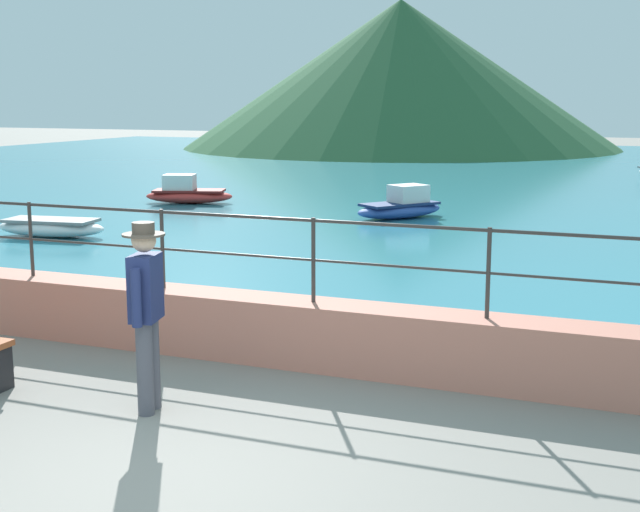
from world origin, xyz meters
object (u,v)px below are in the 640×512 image
person_walking (146,307)px  boat_6 (401,206)px  boat_0 (51,227)px  boat_4 (187,193)px

person_walking → boat_6: (-1.45, 12.88, -0.65)m
boat_0 → boat_4: size_ratio=0.97×
boat_4 → person_walking: bearing=-60.9°
person_walking → boat_6: person_walking is taller
person_walking → boat_0: size_ratio=0.73×
boat_6 → boat_4: bearing=174.0°
person_walking → boat_6: bearing=96.4°
person_walking → boat_4: 15.49m
person_walking → boat_6: size_ratio=0.73×
boat_0 → boat_6: size_ratio=1.00×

